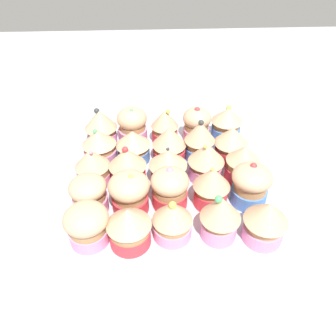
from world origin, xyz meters
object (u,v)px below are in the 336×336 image
(cupcake_7, at_px, (206,160))
(cupcake_3, at_px, (231,142))
(cupcake_6, at_px, (211,186))
(cupcake_11, at_px, (169,188))
(cupcake_0, at_px, (266,220))
(cupcake_1, at_px, (251,184))
(baking_tray, at_px, (168,183))
(cupcake_18, at_px, (133,145))
(cupcake_17, at_px, (128,165))
(cupcake_22, at_px, (93,166))
(cupcake_16, at_px, (129,192))
(cupcake_5, at_px, (220,216))
(cupcake_23, at_px, (99,146))
(cupcake_2, at_px, (242,161))
(cupcake_8, at_px, (200,139))
(cupcake_13, at_px, (169,143))
(cupcake_24, at_px, (101,126))
(cupcake_14, at_px, (165,126))
(cupcake_10, at_px, (171,219))
(cupcake_12, at_px, (169,165))
(cupcake_9, at_px, (197,124))
(cupcake_21, at_px, (89,194))
(cupcake_20, at_px, (87,224))
(cupcake_19, at_px, (132,125))
(cupcake_4, at_px, (227,123))
(cupcake_15, at_px, (129,226))

(cupcake_7, bearing_deg, cupcake_3, -45.53)
(cupcake_6, xyz_separation_m, cupcake_11, (0.00, 0.07, -0.00))
(cupcake_0, distance_m, cupcake_1, 0.08)
(baking_tray, height_order, cupcake_0, cupcake_0)
(cupcake_18, bearing_deg, cupcake_6, -134.15)
(cupcake_17, relative_size, cupcake_22, 1.09)
(cupcake_16, bearing_deg, cupcake_11, -82.85)
(cupcake_5, xyz_separation_m, cupcake_6, (0.07, 0.00, -0.00))
(cupcake_7, bearing_deg, cupcake_5, -179.36)
(cupcake_11, height_order, cupcake_23, cupcake_11)
(cupcake_5, distance_m, cupcake_7, 0.13)
(cupcake_2, bearing_deg, cupcake_18, 72.04)
(baking_tray, relative_size, cupcake_6, 4.62)
(cupcake_8, bearing_deg, cupcake_13, 92.10)
(cupcake_2, xyz_separation_m, cupcake_13, (0.06, 0.12, 0.00))
(cupcake_5, distance_m, cupcake_11, 0.10)
(cupcake_24, bearing_deg, cupcake_14, -91.58)
(cupcake_0, relative_size, cupcake_17, 0.94)
(cupcake_5, distance_m, cupcake_17, 0.19)
(cupcake_10, bearing_deg, cupcake_12, -1.36)
(cupcake_5, xyz_separation_m, cupcake_18, (0.19, 0.13, -0.01))
(cupcake_7, distance_m, cupcake_9, 0.12)
(cupcake_13, bearing_deg, cupcake_9, -41.07)
(cupcake_5, height_order, cupcake_11, cupcake_5)
(cupcake_17, bearing_deg, cupcake_21, 137.23)
(cupcake_12, relative_size, cupcake_20, 1.07)
(cupcake_18, bearing_deg, cupcake_11, -153.62)
(cupcake_0, distance_m, cupcake_16, 0.21)
(cupcake_8, bearing_deg, cupcake_24, 71.78)
(baking_tray, xyz_separation_m, cupcake_17, (0.00, 0.07, 0.04))
(cupcake_16, xyz_separation_m, cupcake_17, (0.07, 0.01, 0.00))
(cupcake_10, relative_size, cupcake_19, 0.94)
(cupcake_6, relative_size, cupcake_9, 1.04)
(cupcake_5, xyz_separation_m, cupcake_12, (0.13, 0.07, -0.01))
(cupcake_14, relative_size, cupcake_19, 1.00)
(cupcake_4, bearing_deg, cupcake_24, 90.45)
(cupcake_12, relative_size, cupcake_22, 0.98)
(cupcake_17, height_order, cupcake_22, cupcake_17)
(cupcake_6, bearing_deg, cupcake_9, 0.21)
(baking_tray, bearing_deg, cupcake_9, -26.44)
(cupcake_12, xyz_separation_m, cupcake_14, (0.12, 0.00, 0.00))
(cupcake_6, bearing_deg, cupcake_11, 88.42)
(cupcake_5, relative_size, cupcake_12, 1.16)
(cupcake_8, relative_size, cupcake_15, 1.23)
(cupcake_9, bearing_deg, cupcake_20, 143.77)
(cupcake_15, bearing_deg, cupcake_12, -25.38)
(cupcake_0, height_order, cupcake_22, cupcake_0)
(cupcake_7, distance_m, cupcake_20, 0.23)
(cupcake_5, xyz_separation_m, cupcake_11, (0.07, 0.07, -0.01))
(cupcake_7, distance_m, cupcake_24, 0.23)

